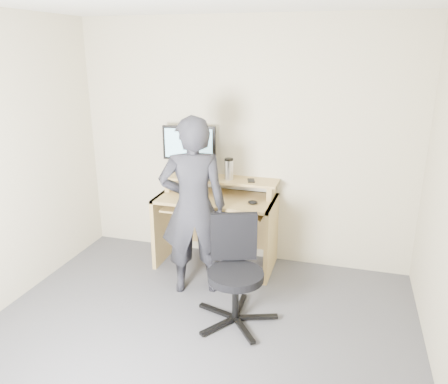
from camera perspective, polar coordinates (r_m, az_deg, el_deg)
The scene contains 13 objects.
ground at distance 3.50m, azimuth -5.13°, elevation -20.33°, with size 3.50×3.50×0.00m, color #5A5A60.
back_wall at distance 4.51m, azimuth 2.47°, elevation 6.30°, with size 3.50×0.02×2.50m, color beige.
desk at distance 4.55m, azimuth -0.76°, elevation -2.79°, with size 1.20×0.60×0.91m.
monitor at distance 4.54m, azimuth -4.55°, elevation 6.01°, with size 0.55×0.15×0.52m.
external_drive at distance 4.55m, azimuth -2.02°, elevation 3.31°, with size 0.07×0.13×0.20m, color black.
travel_mug at distance 4.43m, azimuth 0.64°, elevation 2.90°, with size 0.09×0.09×0.20m, color silver.
smartphone at distance 4.41m, azimuth 3.56°, elevation 1.50°, with size 0.07×0.13×0.01m, color black.
charger at distance 4.47m, azimuth -2.84°, elevation 1.91°, with size 0.04×0.04×0.04m, color black.
headphones at distance 4.64m, azimuth -3.59°, elevation 2.40°, with size 0.16×0.16×0.02m, color silver.
keyboard at distance 4.36m, azimuth -1.21°, elevation -2.12°, with size 0.46×0.18×0.03m, color black.
mouse at distance 4.22m, azimuth 3.80°, elevation -1.35°, with size 0.10×0.06×0.04m, color black.
office_chair at distance 3.63m, azimuth 1.45°, elevation -9.73°, with size 0.70×0.67×0.87m.
person at distance 3.93m, azimuth -4.04°, elevation -1.97°, with size 0.60×0.40×1.65m, color black.
Camera 1 is at (1.04, -2.54, 2.18)m, focal length 35.00 mm.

